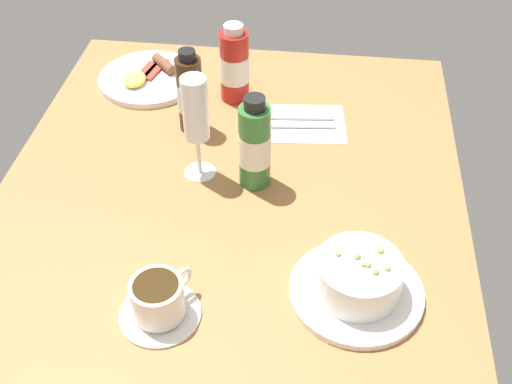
{
  "coord_description": "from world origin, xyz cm",
  "views": [
    {
      "loc": [
        -79.42,
        -15.1,
        77.2
      ],
      "look_at": [
        -4.02,
        -5.83,
        8.05
      ],
      "focal_mm": 44.67,
      "sensor_mm": 36.0,
      "label": 1
    }
  ],
  "objects": [
    {
      "name": "breakfast_plate",
      "position": [
        38.26,
        23.37,
        0.95
      ],
      "size": [
        22.25,
        22.25,
        3.7
      ],
      "color": "white",
      "rests_on": "ground_plane"
    },
    {
      "name": "porridge_bowl",
      "position": [
        -16.5,
        -22.78,
        3.42
      ],
      "size": [
        20.54,
        20.54,
        7.9
      ],
      "color": "white",
      "rests_on": "ground_plane"
    },
    {
      "name": "sauce_bottle_brown",
      "position": [
        22.63,
        10.38,
        8.02
      ],
      "size": [
        5.17,
        5.17,
        17.47
      ],
      "color": "#382314",
      "rests_on": "ground_plane"
    },
    {
      "name": "ground_plane",
      "position": [
        0.0,
        0.0,
        -1.5
      ],
      "size": [
        110.0,
        84.0,
        3.0
      ],
      "primitive_type": "cube",
      "color": "#9E6B3D"
    },
    {
      "name": "sauce_bottle_red",
      "position": [
        34.3,
        3.39,
        7.84
      ],
      "size": [
        6.16,
        6.16,
        17.04
      ],
      "color": "#B21E19",
      "rests_on": "ground_plane"
    },
    {
      "name": "wine_glass",
      "position": [
        8.89,
        6.27,
        13.25
      ],
      "size": [
        5.94,
        5.94,
        20.4
      ],
      "color": "white",
      "rests_on": "ground_plane"
    },
    {
      "name": "sauce_bottle_green",
      "position": [
        7.66,
        -4.16,
        8.32
      ],
      "size": [
        5.77,
        5.77,
        18.28
      ],
      "color": "#337233",
      "rests_on": "ground_plane"
    },
    {
      "name": "coffee_cup",
      "position": [
        -23.87,
        6.01,
        3.28
      ],
      "size": [
        12.23,
        12.23,
        6.92
      ],
      "color": "white",
      "rests_on": "ground_plane"
    },
    {
      "name": "cutlery_setting",
      "position": [
        26.39,
        -9.99,
        0.25
      ],
      "size": [
        15.13,
        21.03,
        0.9
      ],
      "color": "white",
      "rests_on": "ground_plane"
    }
  ]
}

